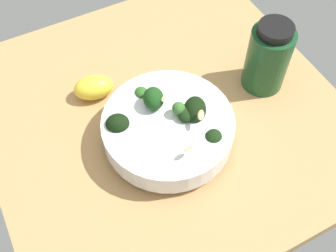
{
  "coord_description": "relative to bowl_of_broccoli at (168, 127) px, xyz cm",
  "views": [
    {
      "loc": [
        38.81,
        -19.35,
        58.52
      ],
      "look_at": [
        5.68,
        -2.1,
        4.0
      ],
      "focal_mm": 44.26,
      "sensor_mm": 36.0,
      "label": 1
    }
  ],
  "objects": [
    {
      "name": "bottle_tall",
      "position": [
        -3.16,
        21.13,
        2.86
      ],
      "size": [
        7.51,
        7.51,
        13.48
      ],
      "color": "#194723",
      "rests_on": "ground_plane"
    },
    {
      "name": "bowl_of_broccoli",
      "position": [
        0.0,
        0.0,
        0.0
      ],
      "size": [
        21.2,
        21.2,
        9.6
      ],
      "color": "white",
      "rests_on": "ground_plane"
    },
    {
      "name": "ground_plane",
      "position": [
        -5.57,
        2.08,
        -5.12
      ],
      "size": [
        60.34,
        60.34,
        3.02
      ],
      "primitive_type": "cube",
      "color": "tan"
    },
    {
      "name": "lemon_wedge",
      "position": [
        -14.39,
        -7.25,
        -1.48
      ],
      "size": [
        5.87,
        7.81,
        4.26
      ],
      "primitive_type": "ellipsoid",
      "rotation": [
        0.0,
        0.0,
        4.5
      ],
      "color": "yellow",
      "rests_on": "ground_plane"
    }
  ]
}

